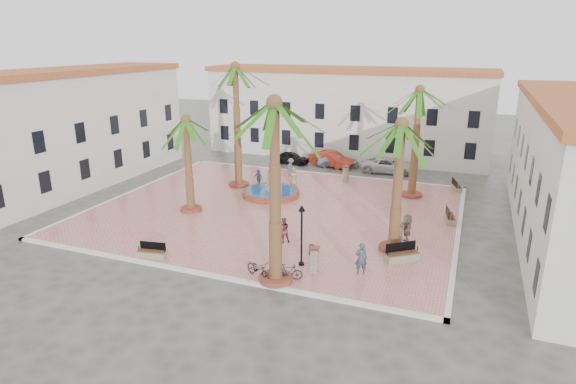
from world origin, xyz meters
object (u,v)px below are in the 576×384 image
(cyclist_b, at_px, (283,230))
(pedestrian_east, at_px, (407,229))
(pedestrian_north, at_px, (291,167))
(bicycle_b, at_px, (288,272))
(palm_ne, at_px, (419,102))
(lamppost_s, at_px, (302,225))
(cyclist_a, at_px, (361,259))
(car_white, at_px, (389,165))
(car_silver, at_px, (338,160))
(bench_e, at_px, (450,218))
(pedestrian_fountain_a, at_px, (294,176))
(palm_sw, at_px, (186,131))
(litter_bin, at_px, (312,250))
(fountain, at_px, (271,192))
(bollard_n, at_px, (346,174))
(palm_s, at_px, (275,124))
(bollard_e, at_px, (399,234))
(palm_nw, at_px, (236,79))
(palm_e, at_px, (401,140))
(lamppost_e, at_px, (400,172))
(bench_se, at_px, (402,256))
(car_red, at_px, (331,159))
(bicycle_a, at_px, (258,269))
(bench_s, at_px, (152,253))
(car_black, at_px, (291,158))
(pedestrian_fountain_b, at_px, (258,178))
(bollard_se, at_px, (314,259))

(cyclist_b, xyz_separation_m, pedestrian_east, (7.16, 2.75, 0.11))
(pedestrian_north, bearing_deg, bicycle_b, -145.46)
(palm_ne, height_order, lamppost_s, palm_ne)
(cyclist_a, height_order, car_white, cyclist_a)
(cyclist_a, bearing_deg, car_silver, -93.02)
(palm_ne, bearing_deg, lamppost_s, -105.25)
(bench_e, relative_size, pedestrian_east, 1.00)
(pedestrian_fountain_a, bearing_deg, cyclist_b, -98.08)
(palm_sw, bearing_deg, litter_bin, -20.85)
(fountain, relative_size, bollard_n, 3.20)
(palm_ne, bearing_deg, palm_s, -105.28)
(fountain, distance_m, pedestrian_east, 12.98)
(palm_sw, height_order, pedestrian_north, palm_sw)
(bollard_e, distance_m, cyclist_a, 4.88)
(car_silver, bearing_deg, palm_ne, -149.55)
(palm_nw, distance_m, palm_ne, 14.68)
(lamppost_s, xyz_separation_m, car_white, (0.95, 22.26, -1.85))
(palm_e, bearing_deg, bench_e, 65.07)
(lamppost_e, relative_size, bicycle_b, 2.75)
(palm_e, relative_size, cyclist_b, 4.90)
(palm_sw, height_order, palm_ne, palm_ne)
(bench_se, bearing_deg, bollard_e, 66.09)
(car_red, bearing_deg, bicycle_b, -150.26)
(bicycle_a, xyz_separation_m, bicycle_b, (1.59, 0.28, -0.03))
(palm_sw, bearing_deg, car_red, 71.23)
(car_white, bearing_deg, palm_ne, -160.42)
(cyclist_b, relative_size, car_white, 0.32)
(bench_s, xyz_separation_m, car_silver, (4.16, 24.98, 0.22))
(palm_e, xyz_separation_m, bollard_n, (-6.43, 13.22, -5.97))
(palm_nw, bearing_deg, pedestrian_fountain_a, 22.39)
(bench_s, bearing_deg, bench_se, 9.81)
(bench_s, bearing_deg, palm_nw, 87.56)
(litter_bin, height_order, pedestrian_fountain_a, pedestrian_fountain_a)
(palm_nw, distance_m, cyclist_a, 20.24)
(palm_sw, bearing_deg, bollard_e, -2.84)
(bollard_n, distance_m, car_black, 8.66)
(pedestrian_east, bearing_deg, car_black, -154.16)
(pedestrian_fountain_b, height_order, pedestrian_north, pedestrian_north)
(bollard_e, bearing_deg, bench_e, 62.82)
(palm_ne, distance_m, car_black, 16.53)
(cyclist_a, relative_size, pedestrian_east, 0.98)
(palm_nw, relative_size, pedestrian_east, 5.65)
(palm_s, xyz_separation_m, pedestrian_fountain_a, (-5.28, 16.71, -7.49))
(bicycle_b, distance_m, car_red, 25.06)
(car_silver, bearing_deg, bollard_n, -174.43)
(cyclist_a, distance_m, bicycle_b, 4.01)
(bench_se, height_order, car_red, car_red)
(palm_e, xyz_separation_m, cyclist_a, (-1.12, -3.81, -5.82))
(bollard_se, bearing_deg, bench_s, -169.82)
(pedestrian_fountain_a, xyz_separation_m, pedestrian_fountain_b, (-2.64, -1.58, -0.01))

